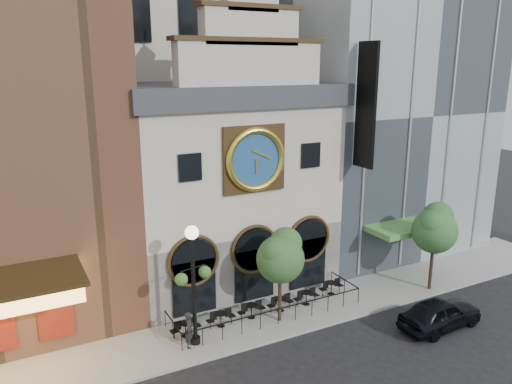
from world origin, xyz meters
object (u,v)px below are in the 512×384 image
Objects in this scene: bistro_1 at (221,318)px; bistro_2 at (251,310)px; bistro_3 at (280,303)px; tree_right at (435,227)px; bistro_5 at (331,287)px; lamppost at (193,272)px; pedestrian at (190,330)px; bistro_4 at (306,297)px; tree_left at (281,255)px; bistro_0 at (186,328)px; car_right at (440,313)px.

bistro_2 is at bearing 1.54° from bistro_1.
bistro_3 is (1.78, -0.05, 0.00)m from bistro_2.
tree_right reaches higher than bistro_1.
lamppost is at bearing -171.95° from bistro_5.
tree_right reaches higher than bistro_3.
pedestrian is at bearing -171.23° from bistro_5.
tree_right is at bearing -10.23° from bistro_3.
tree_left is at bearing -159.84° from bistro_4.
pedestrian reaches higher than bistro_5.
bistro_0 is 3.79m from bistro_2.
tree_right is (5.82, -2.10, 3.44)m from bistro_5.
car_right is 2.64× the size of pedestrian.
bistro_2 is at bearing 2.14° from bistro_0.
car_right is at bearing -38.11° from bistro_3.
car_right reaches higher than bistro_1.
tree_right reaches higher than bistro_0.
pedestrian is 2.87m from lamppost.
bistro_2 is 11.96m from tree_right.
lamppost is 14.93m from tree_right.
tree_left is at bearing 56.05° from car_right.
bistro_2 is 1.00× the size of bistro_4.
bistro_5 is at bearing 5.82° from bistro_3.
bistro_3 is 0.87× the size of pedestrian.
bistro_4 is 7.15m from car_right.
pedestrian is at bearing -177.25° from tree_left.
bistro_2 is at bearing 55.54° from car_right.
tree_left is (5.20, 0.25, 2.78)m from pedestrian.
lamppost is (-1.77, -0.91, 3.29)m from bistro_1.
bistro_1 is at bearing 164.93° from tree_left.
bistro_1 is at bearing 2.70° from bistro_0.
bistro_1 is at bearing 179.91° from bistro_3.
bistro_2 is 3.47m from bistro_4.
bistro_5 is (2.03, 0.40, 0.00)m from bistro_4.
bistro_2 is 0.31× the size of tree_left.
pedestrian is 5.90m from tree_left.
bistro_2 is 1.00× the size of bistro_5.
bistro_5 is at bearing 2.92° from bistro_1.
tree_left is at bearing -34.74° from bistro_2.
bistro_1 is 0.87× the size of pedestrian.
tree_left reaches higher than bistro_2.
tree_left reaches higher than bistro_0.
lamppost is at bearing -165.02° from bistro_2.
bistro_4 is 0.30× the size of tree_right.
bistro_0 and bistro_2 have the same top height.
bistro_5 is (3.72, 0.38, 0.00)m from bistro_3.
bistro_0 is 0.26× the size of lamppost.
bistro_3 is at bearing 179.42° from bistro_4.
tree_left is (1.27, -0.88, 3.23)m from bistro_2.
bistro_0 is 6.04m from tree_left.
bistro_3 is at bearing -174.18° from bistro_5.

